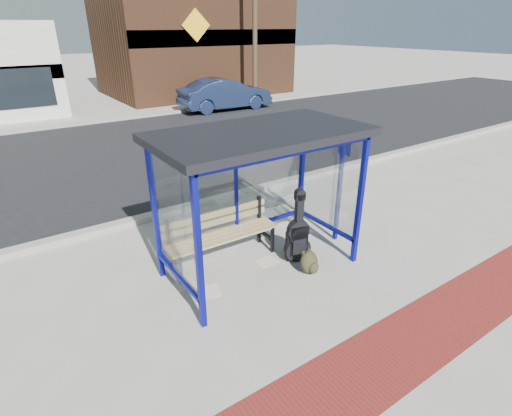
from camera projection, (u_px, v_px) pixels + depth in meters
ground at (260, 267)px, 6.94m from camera, size 120.00×120.00×0.00m
brick_paver_strip at (379, 362)px, 4.99m from camera, size 60.00×1.00×0.01m
curb_near at (188, 207)px, 9.09m from camera, size 60.00×0.25×0.12m
street_asphalt at (119, 155)px, 12.94m from camera, size 60.00×10.00×0.00m
curb_far at (82, 123)px, 16.74m from camera, size 60.00×0.25×0.12m
far_sidewalk at (72, 117)px, 18.18m from camera, size 60.00×4.00×0.01m
bus_shelter at (258, 152)px, 6.13m from camera, size 3.30×1.80×2.42m
storefront_brown at (192, 36)px, 23.56m from camera, size 10.00×7.08×6.40m
utility_pole_east at (255, 18)px, 19.88m from camera, size 1.60×0.24×8.00m
bench at (221, 232)px, 6.97m from camera, size 2.04×0.54×0.96m
guitar_bag at (298, 237)px, 6.96m from camera, size 0.49×0.25×1.30m
suitcase at (295, 246)px, 7.10m from camera, size 0.37×0.31×0.56m
backpack at (310, 263)px, 6.73m from camera, size 0.34×0.31×0.40m
sign_post at (341, 177)px, 7.34m from camera, size 0.09×0.29×2.31m
newspaper_a at (185, 285)px, 6.48m from camera, size 0.36×0.28×0.01m
newspaper_b at (211, 291)px, 6.33m from camera, size 0.37×0.42×0.01m
newspaper_c at (267, 261)px, 7.11m from camera, size 0.38×0.30×0.01m
parked_car at (225, 94)px, 19.44m from camera, size 4.59×1.78×1.49m
fire_hydrant at (260, 93)px, 22.38m from camera, size 0.30×0.20×0.66m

